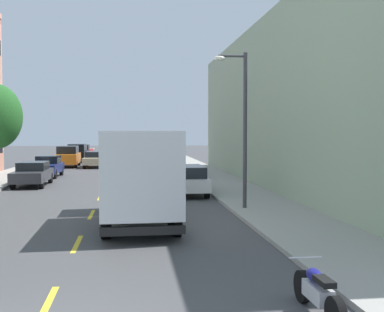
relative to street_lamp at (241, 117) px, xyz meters
name	(u,v)px	position (x,y,z in m)	size (l,w,h in m)	color
ground_plane	(111,175)	(-5.94, 17.93, -3.79)	(160.00, 160.00, 0.00)	#424244
sidewalk_left	(7,177)	(-13.04, 15.93, -3.72)	(3.20, 120.00, 0.14)	#99968E
sidewalk_right	(208,175)	(1.16, 15.93, -3.72)	(3.20, 120.00, 0.14)	#99968E
lane_centerline_dashes	(107,182)	(-5.94, 12.43, -3.78)	(0.14, 47.20, 0.01)	yellow
apartment_block_opposite	(341,105)	(7.76, 7.93, 0.98)	(10.00, 36.00, 9.52)	#99AD8E
street_lamp	(241,117)	(0.00, 0.00, 0.00)	(1.35, 0.28, 6.24)	#38383D
delivery_box_truck	(139,171)	(-4.13, -2.26, -1.94)	(2.53, 7.21, 3.23)	white
parked_wagon_burgundy	(170,166)	(-1.69, 14.90, -2.98)	(1.95, 4.75, 1.50)	maroon
parked_suv_black	(78,153)	(-10.19, 34.38, -2.80)	(2.08, 4.85, 1.93)	black
parked_suv_orange	(68,156)	(-10.23, 26.65, -2.80)	(2.03, 4.83, 1.93)	orange
parked_wagon_white	(187,179)	(-1.59, 5.43, -2.98)	(1.86, 4.72, 1.50)	silver
parked_hatchback_navy	(48,166)	(-10.36, 16.46, -3.03)	(1.85, 4.05, 1.50)	navy
parked_pickup_red	(83,152)	(-10.32, 41.16, -2.96)	(2.11, 5.34, 1.73)	#AD1E1E
parked_sedan_charcoal	(33,173)	(-10.24, 10.62, -3.04)	(1.82, 4.51, 1.43)	#333338
moving_champagne_sedan	(95,159)	(-7.74, 25.74, -3.04)	(1.80, 4.50, 1.43)	tan
parked_motorcycle	(318,293)	(-1.19, -11.18, -3.38)	(0.62, 2.05, 0.90)	black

